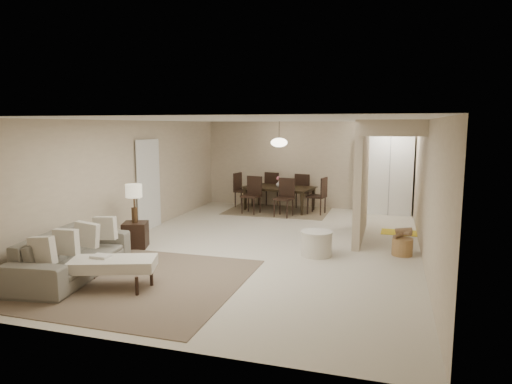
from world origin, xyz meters
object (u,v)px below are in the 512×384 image
(sofa, at_px, (73,254))
(side_table, at_px, (135,235))
(ottoman_bench, at_px, (113,264))
(pantry_cabinet, at_px, (390,175))
(wicker_basket, at_px, (402,247))
(round_pouf, at_px, (317,244))
(dining_table, at_px, (279,199))

(sofa, distance_m, side_table, 1.79)
(sofa, height_order, ottoman_bench, sofa)
(pantry_cabinet, distance_m, wicker_basket, 4.26)
(sofa, distance_m, round_pouf, 4.22)
(pantry_cabinet, bearing_deg, round_pouf, -104.77)
(dining_table, bearing_deg, ottoman_bench, -86.66)
(sofa, bearing_deg, side_table, -10.27)
(side_table, distance_m, dining_table, 4.96)
(sofa, relative_size, ottoman_bench, 1.77)
(pantry_cabinet, relative_size, side_table, 4.19)
(dining_table, bearing_deg, sofa, -95.16)
(ottoman_bench, xyz_separation_m, wicker_basket, (4.15, 3.02, -0.19))
(round_pouf, bearing_deg, side_table, -172.75)
(pantry_cabinet, height_order, dining_table, pantry_cabinet)
(sofa, height_order, side_table, sofa)
(pantry_cabinet, bearing_deg, ottoman_bench, -118.21)
(sofa, xyz_separation_m, dining_table, (1.82, 6.42, -0.01))
(round_pouf, bearing_deg, pantry_cabinet, 75.23)
(side_table, bearing_deg, dining_table, 69.07)
(wicker_basket, bearing_deg, dining_table, 131.59)
(sofa, distance_m, ottoman_bench, 1.00)
(sofa, xyz_separation_m, ottoman_bench, (0.96, -0.30, 0.01))
(ottoman_bench, height_order, dining_table, dining_table)
(side_table, xyz_separation_m, dining_table, (1.77, 4.63, 0.09))
(side_table, relative_size, dining_table, 0.26)
(sofa, bearing_deg, dining_table, -24.50)
(ottoman_bench, relative_size, round_pouf, 2.29)
(sofa, distance_m, dining_table, 6.67)
(side_table, bearing_deg, round_pouf, 7.25)
(pantry_cabinet, height_order, round_pouf, pantry_cabinet)
(ottoman_bench, height_order, round_pouf, round_pouf)
(ottoman_bench, relative_size, wicker_basket, 3.57)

